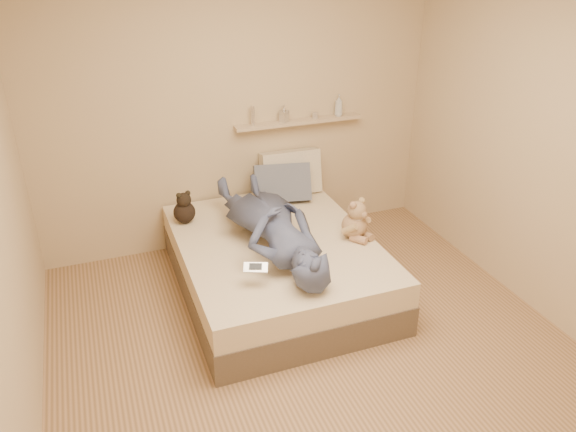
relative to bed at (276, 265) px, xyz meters
name	(u,v)px	position (x,y,z in m)	size (l,w,h in m)	color
room	(327,187)	(0.00, -0.93, 1.08)	(3.80, 3.80, 3.80)	#9F7752
bed	(276,265)	(0.00, 0.00, 0.00)	(1.50, 1.90, 0.45)	brown
game_console	(256,267)	(-0.34, -0.55, 0.37)	(0.18, 0.13, 0.06)	silver
teddy_bear	(356,222)	(0.61, -0.17, 0.37)	(0.27, 0.28, 0.34)	#9C7455
dark_plush	(184,209)	(-0.61, 0.57, 0.35)	(0.18, 0.18, 0.28)	black
pillow_cream	(291,172)	(0.44, 0.83, 0.43)	(0.55, 0.16, 0.40)	beige
pillow_grey	(282,183)	(0.31, 0.69, 0.40)	(0.50, 0.14, 0.34)	slate
person	(271,225)	(-0.06, -0.08, 0.42)	(0.58, 1.59, 0.38)	#414967
wall_shelf	(299,122)	(0.55, 0.91, 0.88)	(1.20, 0.12, 0.03)	tan
shelf_bottles	(312,110)	(0.68, 0.91, 0.98)	(0.90, 0.10, 0.20)	silver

